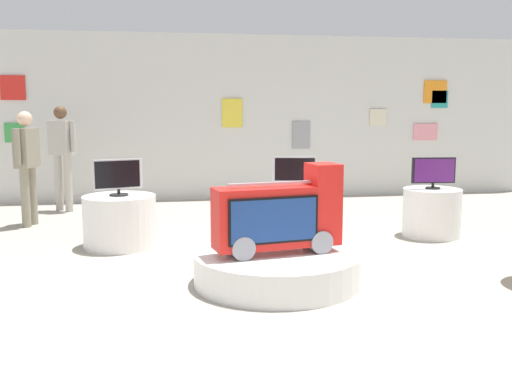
% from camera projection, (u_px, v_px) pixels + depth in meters
% --- Properties ---
extents(ground_plane, '(30.00, 30.00, 0.00)m').
position_uv_depth(ground_plane, '(287.00, 283.00, 5.53)').
color(ground_plane, '#A8A091').
extents(back_wall_display, '(11.66, 0.13, 2.90)m').
position_uv_depth(back_wall_display, '(225.00, 118.00, 10.45)').
color(back_wall_display, silver).
rests_on(back_wall_display, ground).
extents(main_display_pedestal, '(1.55, 1.55, 0.29)m').
position_uv_depth(main_display_pedestal, '(277.00, 268.00, 5.50)').
color(main_display_pedestal, white).
rests_on(main_display_pedestal, ground).
extents(novelty_firetruck_tv, '(1.22, 0.53, 0.82)m').
position_uv_depth(novelty_firetruck_tv, '(280.00, 217.00, 5.43)').
color(novelty_firetruck_tv, gray).
rests_on(novelty_firetruck_tv, main_display_pedestal).
extents(display_pedestal_left_rear, '(0.73, 0.73, 0.61)m').
position_uv_depth(display_pedestal_left_rear, '(432.00, 213.00, 7.50)').
color(display_pedestal_left_rear, white).
rests_on(display_pedestal_left_rear, ground).
extents(tv_on_left_rear, '(0.56, 0.18, 0.40)m').
position_uv_depth(tv_on_left_rear, '(434.00, 172.00, 7.42)').
color(tv_on_left_rear, black).
rests_on(tv_on_left_rear, display_pedestal_left_rear).
extents(display_pedestal_center_rear, '(0.85, 0.85, 0.61)m').
position_uv_depth(display_pedestal_center_rear, '(120.00, 221.00, 6.92)').
color(display_pedestal_center_rear, white).
rests_on(display_pedestal_center_rear, ground).
extents(tv_on_center_rear, '(0.55, 0.22, 0.43)m').
position_uv_depth(tv_on_center_rear, '(118.00, 176.00, 6.84)').
color(tv_on_center_rear, black).
rests_on(tv_on_center_rear, display_pedestal_center_rear).
extents(display_pedestal_right_rear, '(0.74, 0.74, 0.61)m').
position_uv_depth(display_pedestal_right_rear, '(294.00, 212.00, 7.53)').
color(display_pedestal_right_rear, white).
rests_on(display_pedestal_right_rear, ground).
extents(tv_on_right_rear, '(0.54, 0.20, 0.41)m').
position_uv_depth(tv_on_right_rear, '(294.00, 171.00, 7.45)').
color(tv_on_right_rear, black).
rests_on(tv_on_right_rear, display_pedestal_right_rear).
extents(shopper_browsing_near_truck, '(0.47, 0.38, 1.65)m').
position_uv_depth(shopper_browsing_near_truck, '(62.00, 150.00, 9.21)').
color(shopper_browsing_near_truck, '#B2ADA3').
rests_on(shopper_browsing_near_truck, ground).
extents(shopper_browsing_rear, '(0.30, 0.54, 1.58)m').
position_uv_depth(shopper_browsing_rear, '(27.00, 160.00, 8.07)').
color(shopper_browsing_rear, gray).
rests_on(shopper_browsing_rear, ground).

